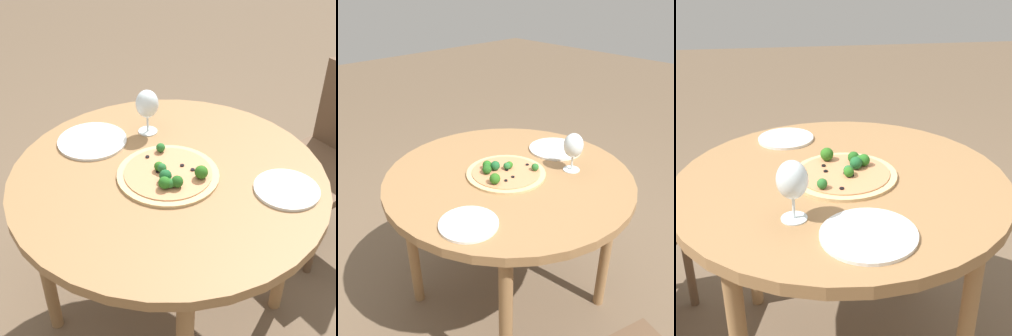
% 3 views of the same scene
% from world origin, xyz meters
% --- Properties ---
extents(ground_plane, '(12.00, 12.00, 0.00)m').
position_xyz_m(ground_plane, '(0.00, 0.00, 0.00)').
color(ground_plane, brown).
extents(dining_table, '(1.04, 1.04, 0.74)m').
position_xyz_m(dining_table, '(0.00, 0.00, 0.66)').
color(dining_table, olive).
rests_on(dining_table, ground_plane).
extents(chair, '(0.49, 0.49, 0.83)m').
position_xyz_m(chair, '(0.25, 0.87, 0.45)').
color(chair, brown).
rests_on(chair, ground_plane).
extents(pizza, '(0.33, 0.33, 0.06)m').
position_xyz_m(pizza, '(0.02, -0.01, 0.75)').
color(pizza, tan).
rests_on(pizza, dining_table).
extents(wine_glass, '(0.08, 0.08, 0.17)m').
position_xyz_m(wine_glass, '(-0.22, 0.16, 0.85)').
color(wine_glass, silver).
rests_on(wine_glass, dining_table).
extents(plate_near, '(0.21, 0.21, 0.01)m').
position_xyz_m(plate_near, '(0.34, 0.16, 0.74)').
color(plate_near, silver).
rests_on(plate_near, dining_table).
extents(plate_far, '(0.25, 0.25, 0.01)m').
position_xyz_m(plate_far, '(-0.33, -0.02, 0.74)').
color(plate_far, silver).
rests_on(plate_far, dining_table).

